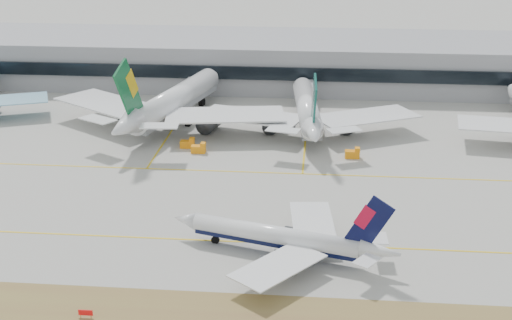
# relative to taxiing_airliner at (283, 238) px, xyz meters

# --- Properties ---
(ground) EXTENTS (3000.00, 3000.00, 0.00)m
(ground) POSITION_rel_taxiing_airliner_xyz_m (-9.87, 9.51, -3.40)
(ground) COLOR #9E9B94
(ground) RESTS_ON ground
(taxiing_airliner) EXTENTS (41.16, 35.06, 14.12)m
(taxiing_airliner) POSITION_rel_taxiing_airliner_xyz_m (0.00, 0.00, 0.00)
(taxiing_airliner) COLOR white
(taxiing_airliner) RESTS_ON ground
(widebody_eva) EXTENTS (66.35, 66.06, 24.28)m
(widebody_eva) POSITION_rel_taxiing_airliner_xyz_m (-34.52, 72.63, 3.05)
(widebody_eva) COLOR white
(widebody_eva) RESTS_ON ground
(widebody_cathay) EXTENTS (59.36, 58.30, 21.23)m
(widebody_cathay) POSITION_rel_taxiing_airliner_xyz_m (2.38, 71.60, 2.24)
(widebody_cathay) COLOR white
(widebody_cathay) RESTS_ON ground
(terminal) EXTENTS (280.00, 43.10, 15.00)m
(terminal) POSITION_rel_taxiing_airliner_xyz_m (-9.87, 124.35, 4.10)
(terminal) COLOR gray
(terminal) RESTS_ON ground
(hold_sign_left) EXTENTS (2.20, 0.15, 1.35)m
(hold_sign_left) POSITION_rel_taxiing_airliner_xyz_m (-28.38, -22.49, -2.53)
(hold_sign_left) COLOR red
(hold_sign_left) RESTS_ON ground
(gse_b) EXTENTS (3.55, 2.00, 2.60)m
(gse_b) POSITION_rel_taxiing_airliner_xyz_m (-27.05, 54.91, -2.36)
(gse_b) COLOR orange
(gse_b) RESTS_ON ground
(gse_extra) EXTENTS (3.55, 2.00, 2.60)m
(gse_extra) POSITION_rel_taxiing_airliner_xyz_m (-23.67, 51.49, -2.36)
(gse_extra) COLOR orange
(gse_extra) RESTS_ON ground
(gse_c) EXTENTS (3.55, 2.00, 2.60)m
(gse_c) POSITION_rel_taxiing_airliner_xyz_m (13.94, 51.30, -2.36)
(gse_c) COLOR orange
(gse_c) RESTS_ON ground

